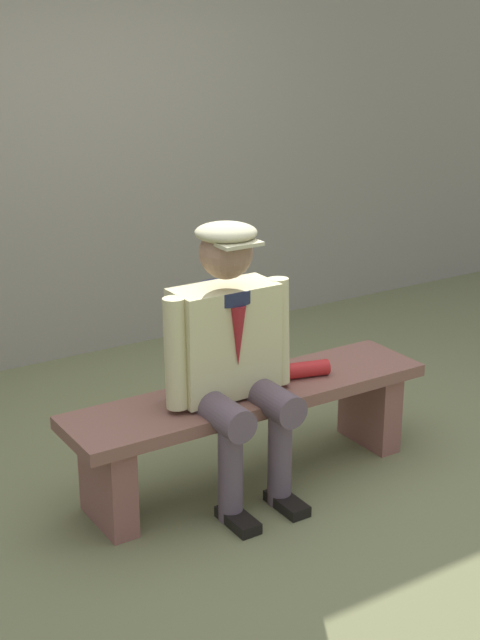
# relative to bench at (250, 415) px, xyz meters

# --- Properties ---
(ground_plane) EXTENTS (30.00, 30.00, 0.00)m
(ground_plane) POSITION_rel_bench_xyz_m (0.00, 0.00, -0.34)
(ground_plane) COLOR #696B43
(bench) EXTENTS (1.80, 0.43, 0.47)m
(bench) POSITION_rel_bench_xyz_m (0.00, 0.00, 0.00)
(bench) COLOR brown
(bench) RESTS_ON ground
(seated_man) EXTENTS (0.65, 0.57, 1.28)m
(seated_man) POSITION_rel_bench_xyz_m (0.14, 0.06, 0.38)
(seated_man) COLOR #BFB77F
(seated_man) RESTS_ON ground
(rolled_magazine) EXTENTS (0.26, 0.14, 0.08)m
(rolled_magazine) POSITION_rel_bench_xyz_m (-0.30, 0.02, 0.17)
(rolled_magazine) COLOR #B21E1E
(rolled_magazine) RESTS_ON bench
(stadium_wall) EXTENTS (12.00, 0.24, 2.60)m
(stadium_wall) POSITION_rel_bench_xyz_m (0.00, -2.11, 0.96)
(stadium_wall) COLOR gray
(stadium_wall) RESTS_ON ground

